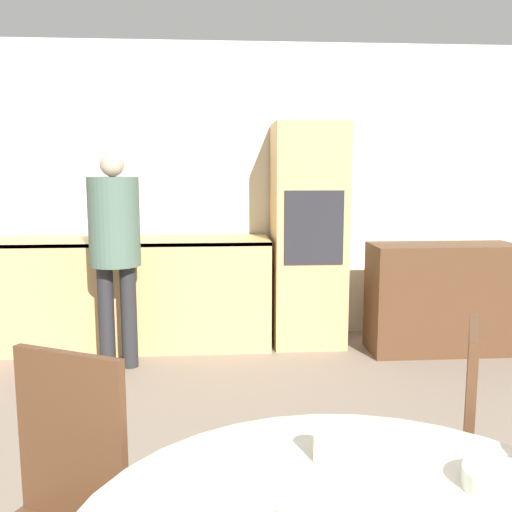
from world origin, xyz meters
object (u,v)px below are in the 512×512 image
(sideboard, at_px, (442,298))
(chair_far_right, at_px, (441,444))
(bowl_centre, at_px, (497,479))
(oven_unit, at_px, (308,235))
(cup, at_px, (328,445))
(chair_far_left, at_px, (53,508))
(person_standing, at_px, (115,238))

(sideboard, distance_m, chair_far_right, 2.85)
(sideboard, height_order, bowl_centre, sideboard)
(chair_far_right, height_order, bowl_centre, chair_far_right)
(oven_unit, xyz_separation_m, chair_far_right, (-0.01, -2.97, -0.40))
(chair_far_right, relative_size, cup, 10.49)
(oven_unit, xyz_separation_m, sideboard, (1.07, -0.34, -0.49))
(chair_far_right, xyz_separation_m, cup, (-0.50, -0.43, 0.23))
(oven_unit, relative_size, chair_far_left, 1.92)
(chair_far_left, height_order, person_standing, person_standing)
(chair_far_left, height_order, bowl_centre, chair_far_left)
(sideboard, relative_size, person_standing, 0.73)
(oven_unit, xyz_separation_m, bowl_centre, (-0.12, -3.56, -0.19))
(sideboard, bearing_deg, chair_far_left, -128.53)
(cup, bearing_deg, oven_unit, 81.59)
(chair_far_left, distance_m, bowl_centre, 1.21)
(oven_unit, xyz_separation_m, chair_far_left, (-1.27, -3.27, -0.40))
(chair_far_right, bearing_deg, chair_far_left, -51.90)
(chair_far_right, height_order, cup, chair_far_right)
(oven_unit, height_order, chair_far_right, oven_unit)
(person_standing, bearing_deg, sideboard, 4.41)
(cup, relative_size, bowl_centre, 0.57)
(chair_far_right, relative_size, bowl_centre, 5.99)
(oven_unit, distance_m, cup, 3.45)
(oven_unit, bearing_deg, bowl_centre, -91.87)
(bowl_centre, bearing_deg, chair_far_right, 79.59)
(oven_unit, height_order, bowl_centre, oven_unit)
(chair_far_left, bearing_deg, bowl_centre, 12.37)
(sideboard, xyz_separation_m, chair_far_left, (-2.34, -2.94, 0.09))
(sideboard, height_order, chair_far_left, chair_far_left)
(oven_unit, height_order, sideboard, oven_unit)
(person_standing, bearing_deg, chair_far_left, -84.30)
(person_standing, distance_m, cup, 3.06)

